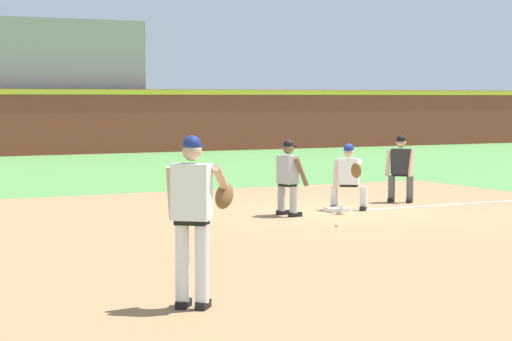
{
  "coord_description": "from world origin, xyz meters",
  "views": [
    {
      "loc": [
        -10.34,
        -16.68,
        2.26
      ],
      "look_at": [
        -4.31,
        -4.92,
        1.29
      ],
      "focal_mm": 70.0,
      "sensor_mm": 36.0,
      "label": 1
    }
  ],
  "objects_px": {
    "first_base_bag": "(336,210)",
    "umpire": "(401,166)",
    "baseball": "(337,225)",
    "baserunner": "(288,175)",
    "pitcher": "(194,210)",
    "first_baseman": "(349,174)"
  },
  "relations": [
    {
      "from": "pitcher",
      "to": "umpire",
      "type": "height_order",
      "value": "pitcher"
    },
    {
      "from": "baseball",
      "to": "pitcher",
      "type": "bearing_deg",
      "value": -134.26
    },
    {
      "from": "first_baseman",
      "to": "umpire",
      "type": "xyz_separation_m",
      "value": [
        1.8,
        0.78,
        0.06
      ]
    },
    {
      "from": "umpire",
      "to": "first_baseman",
      "type": "bearing_deg",
      "value": -156.65
    },
    {
      "from": "first_base_bag",
      "to": "first_baseman",
      "type": "distance_m",
      "value": 0.79
    },
    {
      "from": "first_base_bag",
      "to": "baserunner",
      "type": "relative_size",
      "value": 0.26
    },
    {
      "from": "first_base_bag",
      "to": "baseball",
      "type": "xyz_separation_m",
      "value": [
        -1.21,
        -1.97,
        -0.01
      ]
    },
    {
      "from": "first_baseman",
      "to": "umpire",
      "type": "relative_size",
      "value": 0.92
    },
    {
      "from": "pitcher",
      "to": "first_baseman",
      "type": "bearing_deg",
      "value": 47.7
    },
    {
      "from": "first_base_bag",
      "to": "umpire",
      "type": "xyz_separation_m",
      "value": [
        2.17,
        0.9,
        0.75
      ]
    },
    {
      "from": "first_baseman",
      "to": "umpire",
      "type": "distance_m",
      "value": 1.96
    },
    {
      "from": "baserunner",
      "to": "baseball",
      "type": "bearing_deg",
      "value": -91.22
    },
    {
      "from": "first_base_bag",
      "to": "baseball",
      "type": "bearing_deg",
      "value": -121.56
    },
    {
      "from": "baseball",
      "to": "baserunner",
      "type": "xyz_separation_m",
      "value": [
        0.04,
        1.83,
        0.76
      ]
    },
    {
      "from": "umpire",
      "to": "baserunner",
      "type": "bearing_deg",
      "value": -162.66
    },
    {
      "from": "first_base_bag",
      "to": "pitcher",
      "type": "height_order",
      "value": "pitcher"
    },
    {
      "from": "baseball",
      "to": "baserunner",
      "type": "relative_size",
      "value": 0.05
    },
    {
      "from": "baseball",
      "to": "umpire",
      "type": "bearing_deg",
      "value": 40.33
    },
    {
      "from": "first_baseman",
      "to": "baserunner",
      "type": "height_order",
      "value": "baserunner"
    },
    {
      "from": "first_baseman",
      "to": "baseball",
      "type": "bearing_deg",
      "value": -127.06
    },
    {
      "from": "first_base_bag",
      "to": "pitcher",
      "type": "bearing_deg",
      "value": -131.12
    },
    {
      "from": "first_base_bag",
      "to": "baserunner",
      "type": "xyz_separation_m",
      "value": [
        -1.17,
        -0.14,
        0.75
      ]
    }
  ]
}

